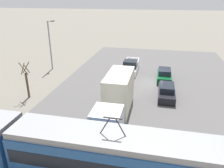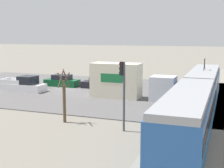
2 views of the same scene
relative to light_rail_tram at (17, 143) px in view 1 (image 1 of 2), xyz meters
The scene contains 9 objects.
ground_plane 18.78m from the light_rail_tram, 116.32° to the right, with size 320.00×320.00×0.00m, color slate.
road_surface 18.77m from the light_rail_tram, 116.32° to the right, with size 23.28×38.60×0.08m.
light_rail_tram is the anchor object (origin of this frame).
box_truck 9.35m from the light_rail_tram, 123.85° to the right, with size 2.32×9.01×3.71m.
pickup_truck 21.31m from the light_rail_tram, 103.12° to the right, with size 2.05×5.62×1.86m.
sedan_car_0 20.68m from the light_rail_tram, 118.07° to the right, with size 1.85×4.55×1.52m.
sedan_car_1 16.27m from the light_rail_tram, 127.78° to the right, with size 1.81×4.75×1.44m.
street_tree 10.90m from the light_rail_tram, 61.26° to the right, with size 0.99×0.82×4.15m.
street_lamp_near_crossing 21.32m from the light_rail_tram, 69.61° to the right, with size 0.36×1.95×7.30m.
Camera 1 is at (-0.41, 27.09, 10.73)m, focal length 35.00 mm.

